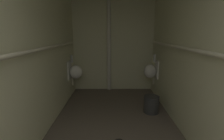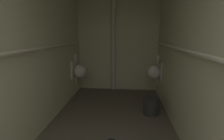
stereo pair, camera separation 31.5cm
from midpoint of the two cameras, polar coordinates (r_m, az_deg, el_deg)
name	(u,v)px [view 2 (the right image)]	position (r m, az deg, el deg)	size (l,w,h in m)	color
wall_left	(25,49)	(2.40, -25.41, 6.74)	(0.06, 4.72, 2.70)	beige
wall_right	(196,51)	(2.28, 31.54, 5.84)	(0.06, 4.72, 2.70)	beige
wall_back	(118,42)	(4.38, 4.19, 10.12)	(2.28, 0.06, 2.70)	beige
urinal_left_mid	(79,71)	(4.01, -9.66, -0.31)	(0.32, 0.30, 0.76)	silver
urinal_right_mid	(155,72)	(4.03, 17.19, -0.66)	(0.32, 0.30, 0.76)	silver
supply_pipe_left	(32,50)	(2.36, -23.44, 6.62)	(0.06, 3.89, 0.06)	beige
supply_pipe_right	(187,51)	(2.28, 29.07, 5.89)	(0.06, 3.98, 0.06)	beige
standpipe_back_wall	(113,42)	(4.28, 2.59, 10.08)	(0.10, 0.10, 2.65)	beige
waste_bin	(151,106)	(3.33, 16.52, -12.29)	(0.30, 0.30, 0.34)	#2D2D2D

